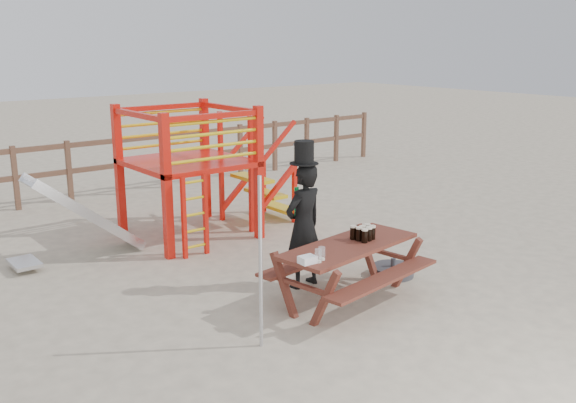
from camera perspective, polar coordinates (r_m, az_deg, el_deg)
The scene contains 10 objects.
ground at distance 7.64m, azimuth 3.78°, elevation -9.54°, with size 60.00×60.00×0.00m, color #BFB094.
back_fence at distance 13.26m, azimuth -16.90°, elevation 3.41°, with size 15.09×0.09×1.20m.
playground_fort at distance 10.20m, azimuth -9.20°, elevation 2.69°, with size 4.71×1.84×2.10m.
picnic_table at distance 7.73m, azimuth 5.40°, elevation -5.66°, with size 2.03×1.54×0.72m.
man_with_hat at distance 8.05m, azimuth 1.40°, elevation -1.89°, with size 0.62×0.44×1.88m.
metal_pole at distance 6.44m, azimuth -2.46°, elevation -5.54°, with size 0.04×0.04×1.80m, color #B2B2B7.
parasol_base at distance 8.75m, azimuth 9.30°, elevation -6.08°, with size 0.56×0.56×0.24m.
paper_bag at distance 6.96m, azimuth 1.74°, elevation -5.19°, with size 0.18×0.14×0.08m, color white.
stout_pints at distance 7.79m, azimuth 6.77°, elevation -2.80°, with size 0.26×0.26×0.17m.
empty_glasses at distance 7.02m, azimuth 2.86°, elevation -4.79°, with size 0.16×0.11×0.15m.
Camera 1 is at (-4.72, -5.17, 3.06)m, focal length 40.00 mm.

